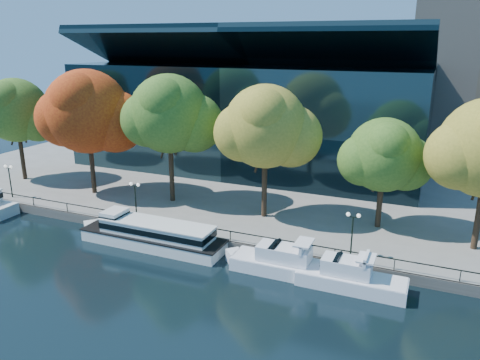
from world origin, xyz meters
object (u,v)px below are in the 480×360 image
at_px(tree_0, 17,112).
at_px(lamp_0, 9,174).
at_px(lamp_1, 135,192).
at_px(lamp_2, 353,224).
at_px(tree_4, 385,157).
at_px(tree_1, 88,113).
at_px(cruiser_far, 346,276).
at_px(cruiser_near, 284,262).
at_px(tree_2, 170,116).
at_px(tree_3, 267,128).
at_px(tour_boat, 149,233).

bearing_deg(tree_0, lamp_0, -53.80).
relative_size(lamp_1, lamp_2, 1.00).
height_order(tree_4, lamp_1, tree_4).
bearing_deg(tree_1, cruiser_far, -15.68).
relative_size(cruiser_far, lamp_1, 2.43).
distance_m(cruiser_near, lamp_0, 36.24).
relative_size(tree_0, tree_4, 1.22).
distance_m(tree_2, lamp_2, 24.18).
height_order(lamp_0, lamp_2, same).
bearing_deg(lamp_0, tree_0, 126.20).
height_order(cruiser_far, tree_2, tree_2).
relative_size(tree_3, lamp_0, 3.52).
relative_size(cruiser_far, tree_2, 0.66).
bearing_deg(tree_4, tour_boat, -151.14).
bearing_deg(tree_1, lamp_2, -9.22).
height_order(cruiser_far, lamp_2, lamp_2).
relative_size(tree_1, lamp_0, 3.77).
distance_m(cruiser_near, tree_4, 15.11).
xyz_separation_m(tour_boat, tree_4, (20.37, 11.23, 7.10)).
xyz_separation_m(tree_2, lamp_1, (-0.64, -6.60, -7.20)).
bearing_deg(lamp_2, tree_0, 171.98).
height_order(tree_0, tree_4, tree_0).
relative_size(tree_0, lamp_0, 3.40).
xyz_separation_m(cruiser_far, tree_3, (-10.71, 10.03, 9.65)).
distance_m(tree_3, lamp_1, 15.37).
height_order(tour_boat, tree_1, tree_1).
bearing_deg(cruiser_near, lamp_2, 36.06).
distance_m(tree_3, lamp_2, 13.70).
distance_m(tree_0, tree_4, 47.13).
bearing_deg(cruiser_far, tree_0, 167.26).
height_order(cruiser_near, tree_4, tree_4).
xyz_separation_m(tree_0, lamp_0, (4.70, -6.43, -6.30)).
relative_size(tour_boat, tree_3, 1.14).
relative_size(cruiser_near, tree_1, 0.74).
relative_size(tour_boat, tree_4, 1.44).
bearing_deg(tree_2, tour_boat, -72.21).
distance_m(tree_4, lamp_2, 9.14).
distance_m(tree_0, tree_2, 23.52).
xyz_separation_m(cruiser_far, tree_4, (1.04, 11.84, 7.39)).
bearing_deg(tree_1, tree_4, 4.28).
bearing_deg(cruiser_near, cruiser_far, -3.69).
height_order(tree_3, tree_4, tree_3).
bearing_deg(cruiser_near, tour_boat, 178.90).
relative_size(tree_0, tree_2, 0.92).
relative_size(tree_4, lamp_1, 2.79).
height_order(cruiser_far, lamp_0, lamp_0).
height_order(tree_0, lamp_0, tree_0).
xyz_separation_m(tour_boat, lamp_1, (-3.83, 3.36, 2.67)).
distance_m(cruiser_far, tree_3, 17.56).
distance_m(tree_3, lamp_0, 31.92).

